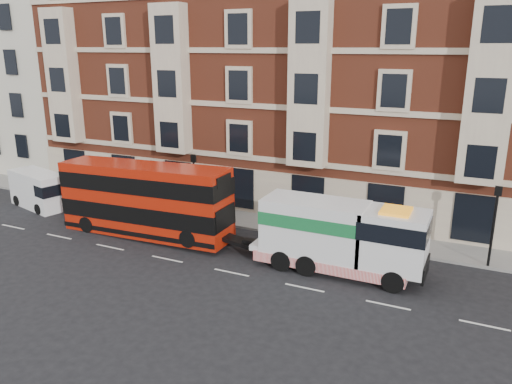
{
  "coord_description": "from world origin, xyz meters",
  "views": [
    {
      "loc": [
        11.14,
        -20.82,
        11.26
      ],
      "look_at": [
        -0.47,
        4.0,
        3.23
      ],
      "focal_mm": 35.0,
      "sensor_mm": 36.0,
      "label": 1
    }
  ],
  "objects_px": {
    "double_decker_bus": "(145,199)",
    "pedestrian": "(156,198)",
    "tow_truck": "(338,236)",
    "box_van": "(39,190)"
  },
  "relations": [
    {
      "from": "double_decker_bus",
      "to": "pedestrian",
      "type": "distance_m",
      "value": 5.04
    },
    {
      "from": "double_decker_bus",
      "to": "tow_truck",
      "type": "relative_size",
      "value": 1.25
    },
    {
      "from": "pedestrian",
      "to": "tow_truck",
      "type": "bearing_deg",
      "value": 3.5
    },
    {
      "from": "tow_truck",
      "to": "box_van",
      "type": "relative_size",
      "value": 1.67
    },
    {
      "from": "tow_truck",
      "to": "pedestrian",
      "type": "relative_size",
      "value": 5.67
    },
    {
      "from": "tow_truck",
      "to": "pedestrian",
      "type": "xyz_separation_m",
      "value": [
        -14.38,
        4.24,
        -1.03
      ]
    },
    {
      "from": "double_decker_bus",
      "to": "pedestrian",
      "type": "relative_size",
      "value": 7.09
    },
    {
      "from": "double_decker_bus",
      "to": "pedestrian",
      "type": "bearing_deg",
      "value": 118.68
    },
    {
      "from": "pedestrian",
      "to": "box_van",
      "type": "bearing_deg",
      "value": -141.13
    },
    {
      "from": "box_van",
      "to": "pedestrian",
      "type": "height_order",
      "value": "box_van"
    }
  ]
}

